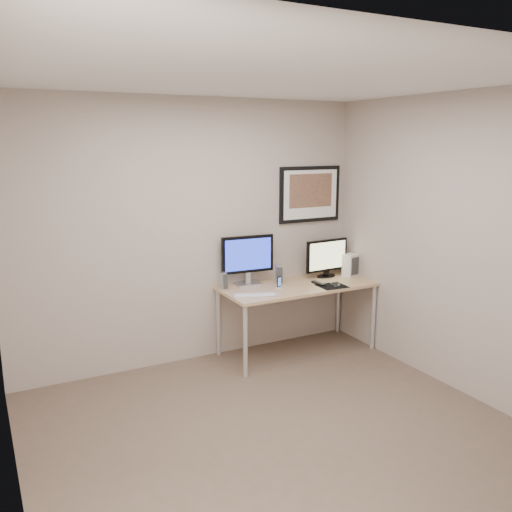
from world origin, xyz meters
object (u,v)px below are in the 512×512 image
at_px(fan_unit, 350,265).
at_px(framed_art, 310,194).
at_px(desk, 297,291).
at_px(keyboard, 255,295).
at_px(phone_dock, 279,282).
at_px(monitor_large, 248,258).
at_px(speaker_left, 223,281).
at_px(monitor_tv, 327,257).
at_px(speaker_right, 279,274).

bearing_deg(fan_unit, framed_art, 124.98).
xyz_separation_m(desk, keyboard, (-0.58, -0.16, 0.07)).
distance_m(framed_art, fan_unit, 0.90).
bearing_deg(phone_dock, monitor_large, 105.73).
bearing_deg(keyboard, speaker_left, 136.80).
xyz_separation_m(monitor_large, speaker_left, (-0.30, -0.06, -0.19)).
xyz_separation_m(phone_dock, fan_unit, (0.95, 0.07, 0.06)).
xyz_separation_m(monitor_tv, keyboard, (-1.04, -0.30, -0.21)).
xyz_separation_m(phone_dock, keyboard, (-0.34, -0.13, -0.05)).
distance_m(speaker_left, keyboard, 0.40).
bearing_deg(monitor_tv, framed_art, 114.84).
bearing_deg(speaker_left, monitor_tv, -15.92).
bearing_deg(framed_art, speaker_left, -172.51).
relative_size(desk, speaker_right, 7.97).
relative_size(speaker_left, phone_dock, 1.44).
relative_size(monitor_tv, phone_dock, 4.28).
height_order(monitor_tv, speaker_right, monitor_tv).
bearing_deg(speaker_right, fan_unit, 15.99).
distance_m(monitor_tv, speaker_left, 1.22).
relative_size(desk, speaker_left, 8.99).
xyz_separation_m(framed_art, keyboard, (-0.93, -0.49, -0.88)).
distance_m(monitor_large, phone_dock, 0.41).
bearing_deg(speaker_left, phone_dock, -36.16).
distance_m(monitor_tv, fan_unit, 0.29).
bearing_deg(keyboard, framed_art, 48.23).
relative_size(speaker_right, phone_dock, 1.62).
height_order(desk, monitor_large, monitor_large).
distance_m(desk, monitor_tv, 0.56).
xyz_separation_m(framed_art, phone_dock, (-0.59, -0.36, -0.83)).
distance_m(speaker_right, phone_dock, 0.18).
height_order(monitor_tv, speaker_left, monitor_tv).
relative_size(monitor_tv, speaker_left, 2.97).
xyz_separation_m(monitor_large, speaker_right, (0.30, -0.12, -0.18)).
bearing_deg(monitor_tv, fan_unit, -23.26).
distance_m(framed_art, monitor_large, 1.01).
relative_size(monitor_large, speaker_right, 2.80).
xyz_separation_m(desk, phone_dock, (-0.24, -0.03, 0.13)).
bearing_deg(keyboard, monitor_large, 92.67).
relative_size(framed_art, monitor_tv, 1.42).
distance_m(speaker_left, speaker_right, 0.61).
xyz_separation_m(framed_art, speaker_left, (-1.10, -0.15, -0.80)).
xyz_separation_m(speaker_left, speaker_right, (0.61, -0.06, 0.01)).
bearing_deg(monitor_large, keyboard, -103.42).
relative_size(speaker_left, speaker_right, 0.89).
relative_size(desk, keyboard, 3.81).
xyz_separation_m(speaker_right, phone_dock, (-0.09, -0.15, -0.04)).
distance_m(monitor_tv, keyboard, 1.10).
distance_m(monitor_large, monitor_tv, 0.91).
bearing_deg(monitor_large, fan_unit, -5.77).
height_order(desk, phone_dock, phone_dock).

